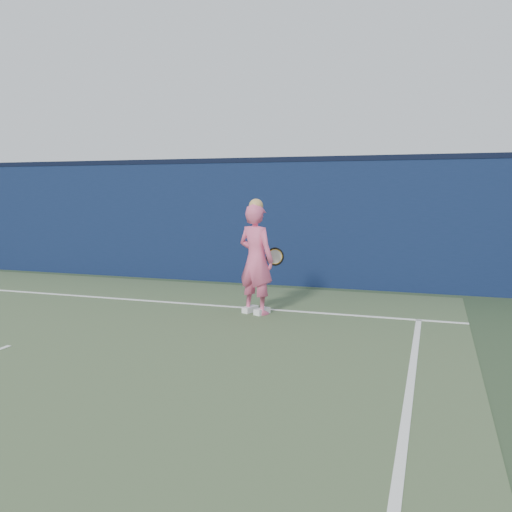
% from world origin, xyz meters
% --- Properties ---
extents(backstop_wall, '(24.00, 0.40, 2.50)m').
position_xyz_m(backstop_wall, '(0.00, 6.50, 1.25)').
color(backstop_wall, '#0D1B3C').
rests_on(backstop_wall, ground).
extents(wall_cap, '(24.00, 0.42, 0.10)m').
position_xyz_m(wall_cap, '(0.00, 6.50, 2.55)').
color(wall_cap, black).
rests_on(wall_cap, backstop_wall).
extents(player, '(0.73, 0.61, 1.81)m').
position_xyz_m(player, '(2.34, 3.70, 0.87)').
color(player, '#EC5B88').
rests_on(player, ground).
extents(racket, '(0.55, 0.17, 0.30)m').
position_xyz_m(racket, '(2.50, 4.12, 0.86)').
color(racket, black).
rests_on(racket, ground).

